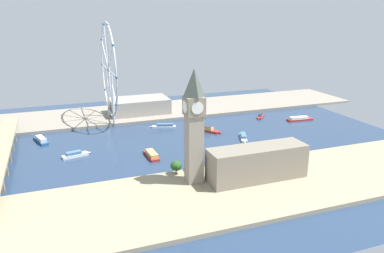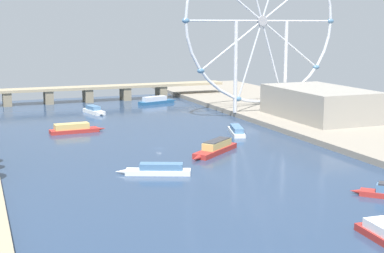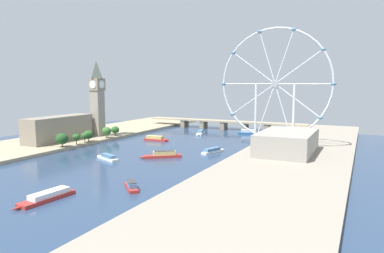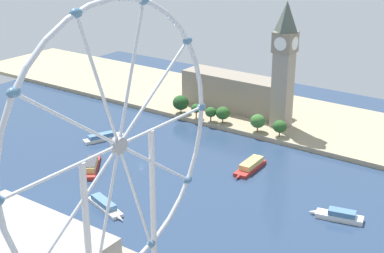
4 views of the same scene
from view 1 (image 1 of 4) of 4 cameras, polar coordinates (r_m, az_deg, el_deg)
The scene contains 17 objects.
ground_plane at distance 381.30m, azimuth 0.69°, elevation -1.93°, with size 408.45×408.45×0.00m, color navy.
riverbank_left at distance 281.03m, azimuth 9.59°, elevation -8.97°, with size 90.00×520.00×3.00m, color tan.
riverbank_right at distance 489.38m, azimuth -4.35°, elevation 2.46°, with size 90.00×520.00×3.00m, color gray.
clock_tower at distance 266.97m, azimuth 0.30°, elevation 0.22°, with size 14.03×14.03×83.35m.
parliament_block at distance 285.71m, azimuth 9.79°, elevation -5.43°, with size 22.00×75.17×25.22m, color gray.
tree_row_embankment at distance 308.22m, azimuth 5.49°, elevation -4.65°, with size 11.97×88.57×12.86m.
ferris_wheel at distance 437.50m, azimuth -12.46°, elevation 8.23°, with size 108.49×3.20×110.75m.
riverside_hall at distance 472.56m, azimuth -7.96°, elevation 3.14°, with size 42.62×70.70×18.05m, color gray.
river_bridge at distance 358.49m, azimuth -26.83°, elevation -3.60°, with size 220.45×15.74×11.89m.
tour_boat_0 at distance 405.92m, azimuth 2.12°, elevation -0.40°, with size 31.07×25.78×5.94m.
tour_boat_1 at distance 467.30m, azimuth 10.33°, elevation 1.60°, with size 19.37×19.20×5.08m.
tour_boat_2 at distance 350.83m, azimuth -17.18°, elevation -4.06°, with size 11.32×26.47×5.08m.
tour_boat_3 at distance 336.62m, azimuth -6.13°, elevation -4.23°, with size 30.94×8.93×5.21m.
tour_boat_4 at distance 400.94m, azimuth -21.84°, elevation -1.87°, with size 32.90×14.80×5.67m.
tour_boat_5 at distance 420.36m, azimuth -4.23°, elevation 0.10°, with size 13.21×30.03×4.40m.
tour_boat_6 at distance 385.64m, azimuth 7.76°, elevation -1.57°, with size 29.28×15.32×4.52m.
tour_boat_7 at distance 464.47m, azimuth 15.92°, elevation 1.13°, with size 10.33×36.68×4.65m.
Camera 1 is at (-336.58, 130.43, 122.84)m, focal length 35.38 mm.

